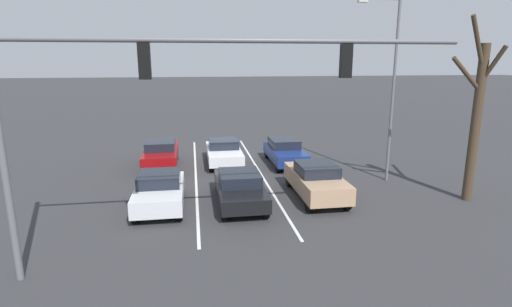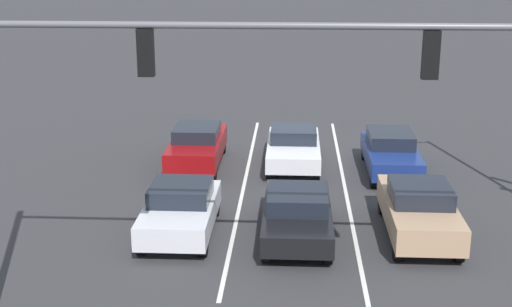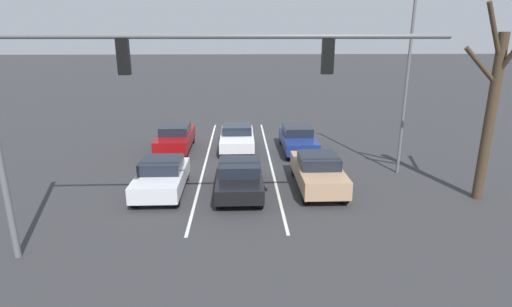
% 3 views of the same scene
% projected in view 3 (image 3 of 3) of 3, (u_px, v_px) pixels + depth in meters
% --- Properties ---
extents(ground_plane, '(240.00, 240.00, 0.00)m').
position_uv_depth(ground_plane, '(238.00, 146.00, 24.72)').
color(ground_plane, '#333335').
extents(lane_stripe_left_divider, '(0.12, 17.56, 0.01)m').
position_uv_depth(lane_stripe_left_divider, '(270.00, 159.00, 22.13)').
color(lane_stripe_left_divider, silver).
rests_on(lane_stripe_left_divider, ground_plane).
extents(lane_stripe_center_divider, '(0.12, 17.56, 0.01)m').
position_uv_depth(lane_stripe_center_divider, '(206.00, 160.00, 21.99)').
color(lane_stripe_center_divider, silver).
rests_on(lane_stripe_center_divider, ground_plane).
extents(car_black_midlane_front, '(1.92, 4.68, 1.40)m').
position_uv_depth(car_black_midlane_front, '(239.00, 176.00, 17.37)').
color(car_black_midlane_front, black).
rests_on(car_black_midlane_front, ground_plane).
extents(car_tan_leftlane_front, '(1.88, 4.61, 1.58)m').
position_uv_depth(car_tan_leftlane_front, '(318.00, 171.00, 17.72)').
color(car_tan_leftlane_front, tan).
rests_on(car_tan_leftlane_front, ground_plane).
extents(car_silver_rightlane_front, '(1.95, 4.11, 1.46)m').
position_uv_depth(car_silver_rightlane_front, '(162.00, 176.00, 17.28)').
color(car_silver_rightlane_front, silver).
rests_on(car_silver_rightlane_front, ground_plane).
extents(car_maroon_rightlane_second, '(1.84, 4.62, 1.55)m').
position_uv_depth(car_maroon_rightlane_second, '(175.00, 137.00, 23.57)').
color(car_maroon_rightlane_second, maroon).
rests_on(car_maroon_rightlane_second, ground_plane).
extents(car_navy_leftlane_second, '(1.81, 4.51, 1.49)m').
position_uv_depth(car_navy_leftlane_second, '(298.00, 138.00, 23.42)').
color(car_navy_leftlane_second, navy).
rests_on(car_navy_leftlane_second, ground_plane).
extents(car_white_midlane_second, '(1.95, 4.55, 1.42)m').
position_uv_depth(car_white_midlane_second, '(237.00, 137.00, 23.96)').
color(car_white_midlane_second, silver).
rests_on(car_white_midlane_second, ground_plane).
extents(traffic_signal_gantry, '(12.92, 0.37, 7.03)m').
position_uv_depth(traffic_signal_gantry, '(131.00, 87.00, 11.09)').
color(traffic_signal_gantry, slate).
rests_on(traffic_signal_gantry, ground_plane).
extents(street_lamp_left_shoulder, '(2.14, 0.24, 8.97)m').
position_uv_depth(street_lamp_left_shoulder, '(404.00, 68.00, 18.50)').
color(street_lamp_left_shoulder, slate).
rests_on(street_lamp_left_shoulder, ground_plane).
extents(bare_tree_near, '(2.55, 2.46, 7.82)m').
position_uv_depth(bare_tree_near, '(491.00, 109.00, 15.80)').
color(bare_tree_near, '#423323').
rests_on(bare_tree_near, ground_plane).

